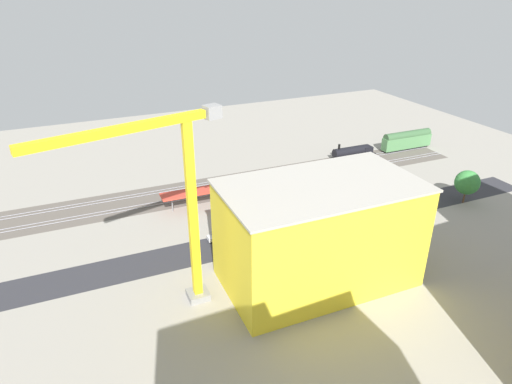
{
  "coord_description": "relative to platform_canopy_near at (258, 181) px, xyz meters",
  "views": [
    {
      "loc": [
        45.02,
        81.13,
        50.7
      ],
      "look_at": [
        8.32,
        -1.38,
        7.52
      ],
      "focal_mm": 31.5,
      "sensor_mm": 36.0,
      "label": 1
    }
  ],
  "objects": [
    {
      "name": "parked_car_4",
      "position": [
        4.06,
        16.49,
        -3.26
      ],
      "size": [
        4.33,
        1.95,
        1.83
      ],
      "color": "black",
      "rests_on": "ground"
    },
    {
      "name": "box_truck_0",
      "position": [
        7.48,
        21.67,
        -2.42
      ],
      "size": [
        9.9,
        2.53,
        3.29
      ],
      "color": "black",
      "rests_on": "ground"
    },
    {
      "name": "locomotive",
      "position": [
        -37.99,
        -11.82,
        -2.16
      ],
      "size": [
        14.63,
        3.26,
        5.37
      ],
      "color": "black",
      "rests_on": "ground"
    },
    {
      "name": "street_tree_0",
      "position": [
        -14.37,
        24.87,
        0.85
      ],
      "size": [
        4.73,
        4.73,
        7.31
      ],
      "color": "brown",
      "rests_on": "ground"
    },
    {
      "name": "parked_car_2",
      "position": [
        -8.63,
        16.56,
        -3.32
      ],
      "size": [
        4.28,
        1.85,
        1.68
      ],
      "color": "black",
      "rests_on": "ground"
    },
    {
      "name": "rail_bed",
      "position": [
        -2.27,
        -8.55,
        -4.06
      ],
      "size": [
        126.75,
        16.41,
        0.01
      ],
      "primitive_type": "cube",
      "rotation": [
        0.0,
        0.0,
        -0.01
      ],
      "color": "#5B544C",
      "rests_on": "ground"
    },
    {
      "name": "parked_car_3",
      "position": [
        -2.66,
        16.29,
        -3.31
      ],
      "size": [
        4.22,
        2.01,
        1.71
      ],
      "color": "black",
      "rests_on": "ground"
    },
    {
      "name": "tower_crane",
      "position": [
        28.96,
        33.8,
        16.26
      ],
      "size": [
        28.38,
        8.55,
        33.57
      ],
      "color": "gray",
      "rests_on": "ground"
    },
    {
      "name": "parked_car_1",
      "position": [
        -15.33,
        16.34,
        -3.27
      ],
      "size": [
        4.7,
        2.01,
        1.81
      ],
      "color": "black",
      "rests_on": "ground"
    },
    {
      "name": "parked_car_5",
      "position": [
        10.19,
        15.91,
        -3.33
      ],
      "size": [
        4.59,
        2.04,
        1.64
      ],
      "color": "black",
      "rests_on": "ground"
    },
    {
      "name": "construction_roof_slab",
      "position": [
        4.65,
        36.65,
        15.0
      ],
      "size": [
        34.54,
        20.2,
        0.4
      ],
      "primitive_type": "cube",
      "rotation": [
        0.0,
        0.0,
        -0.01
      ],
      "color": "#ADA89E",
      "rests_on": "construction_building"
    },
    {
      "name": "platform_canopy_near",
      "position": [
        0.0,
        0.0,
        0.0
      ],
      "size": [
        49.58,
        4.88,
        4.32
      ],
      "color": "#C63D2D",
      "rests_on": "ground"
    },
    {
      "name": "traffic_light",
      "position": [
        0.61,
        24.2,
        0.72
      ],
      "size": [
        0.5,
        0.36,
        7.32
      ],
      "color": "#333333",
      "rests_on": "ground"
    },
    {
      "name": "construction_building",
      "position": [
        4.65,
        36.65,
        5.37
      ],
      "size": [
        33.93,
        19.59,
        18.86
      ],
      "primitive_type": "cube",
      "rotation": [
        0.0,
        0.0,
        -0.01
      ],
      "color": "yellow",
      "rests_on": "ground"
    },
    {
      "name": "street_tree_2",
      "position": [
        5.08,
        25.39,
        0.15
      ],
      "size": [
        4.15,
        4.15,
        6.3
      ],
      "color": "brown",
      "rests_on": "ground"
    },
    {
      "name": "street_asphalt",
      "position": [
        -2.27,
        19.69,
        -4.06
      ],
      "size": [
        126.66,
        10.88,
        0.01
      ],
      "primitive_type": "cube",
      "rotation": [
        0.0,
        0.0,
        -0.01
      ],
      "color": "#2D2D33",
      "rests_on": "ground"
    },
    {
      "name": "parked_car_0",
      "position": [
        -22.14,
        16.49,
        -3.27
      ],
      "size": [
        4.78,
        1.92,
        1.8
      ],
      "color": "black",
      "rests_on": "ground"
    },
    {
      "name": "street_tree_3",
      "position": [
        4.09,
        25.27,
        1.03
      ],
      "size": [
        6.4,
        6.4,
        8.29
      ],
      "color": "brown",
      "rests_on": "ground"
    },
    {
      "name": "street_tree_1",
      "position": [
        -45.12,
        24.63,
        1.44
      ],
      "size": [
        5.99,
        5.99,
        8.51
      ],
      "color": "brown",
      "rests_on": "ground"
    },
    {
      "name": "parked_car_6",
      "position": [
        16.6,
        16.45,
        -3.25
      ],
      "size": [
        4.77,
        1.93,
        1.85
      ],
      "color": "black",
      "rests_on": "ground"
    },
    {
      "name": "passenger_coach",
      "position": [
        -58.34,
        -11.82,
        -0.8
      ],
      "size": [
        17.84,
        3.09,
        6.16
      ],
      "color": "black",
      "rests_on": "ground"
    },
    {
      "name": "ground_plane",
      "position": [
        -2.27,
        13.8,
        -4.06
      ],
      "size": [
        202.47,
        202.47,
        0.0
      ],
      "primitive_type": "plane",
      "color": "gray",
      "rests_on": "ground"
    },
    {
      "name": "track_rails",
      "position": [
        -2.27,
        -8.55,
        -3.88
      ],
      "size": [
        126.53,
        9.97,
        0.12
      ],
      "color": "#9E9EA8",
      "rests_on": "ground"
    }
  ]
}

